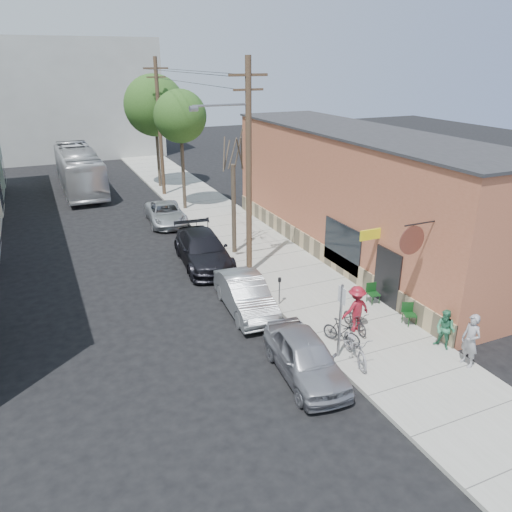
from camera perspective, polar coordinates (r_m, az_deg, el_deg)
name	(u,v)px	position (r m, az deg, el deg)	size (l,w,h in m)	color
ground	(238,326)	(20.25, -2.11, -7.98)	(120.00, 120.00, 0.00)	black
sidewalk	(234,230)	(31.03, -2.48, 2.97)	(4.50, 58.00, 0.15)	#A4A498
cafe_building	(358,194)	(27.22, 11.60, 6.95)	(6.60, 20.20, 6.61)	#AC5D40
end_cap_building	(70,99)	(58.67, -20.48, 16.47)	(18.00, 8.00, 12.00)	#ACADA7
sign_post	(341,314)	(17.49, 9.64, -6.57)	(0.07, 0.45, 2.80)	slate
parking_meter_near	(280,287)	(21.25, 2.70, -3.51)	(0.14, 0.14, 1.24)	slate
parking_meter_far	(208,224)	(29.34, -5.53, 3.64)	(0.14, 0.14, 1.24)	slate
utility_pole_near	(248,167)	(23.13, -0.98, 10.18)	(3.57, 0.28, 10.00)	#503A28
utility_pole_far	(160,126)	(38.95, -10.95, 14.41)	(1.80, 0.28, 10.00)	#503A28
tree_bare	(234,210)	(26.55, -2.56, 5.33)	(0.24, 0.24, 4.81)	#44392C
tree_leafy_mid	(180,117)	(34.61, -8.66, 15.47)	(3.50, 3.50, 8.04)	#44392C
tree_leafy_far	(155,106)	(41.54, -11.52, 16.49)	(4.76, 4.76, 8.80)	#44392C
patio_chair_a	(374,294)	(22.09, 13.29, -4.21)	(0.50, 0.50, 0.88)	#0F3813
patio_chair_b	(410,314)	(20.77, 17.18, -6.37)	(0.50, 0.50, 0.88)	#0F3813
patron_grey	(471,340)	(18.63, 23.33, -8.85)	(0.70, 0.46, 1.92)	#949298
patron_green	(445,330)	(19.42, 20.81, -7.86)	(0.74, 0.57, 1.52)	#338159
cyclist	(356,309)	(19.60, 11.36, -5.92)	(1.20, 0.69, 1.86)	maroon
cyclist_bike	(355,320)	(19.83, 11.25, -7.20)	(0.57, 1.63, 0.86)	black
parked_bike_a	(342,332)	(18.85, 9.77, -8.56)	(0.45, 1.58, 0.95)	black
parked_bike_b	(355,346)	(17.96, 11.28, -10.09)	(0.72, 2.06, 1.08)	gray
car_0	(305,357)	(17.05, 5.64, -11.38)	(1.77, 4.40, 1.50)	#9E9EA6
car_1	(246,295)	(21.04, -1.21, -4.46)	(1.59, 4.57, 1.50)	#A3A7AA
car_2	(203,250)	(25.87, -6.07, 0.74)	(2.32, 5.70, 1.65)	black
car_3	(166,213)	(32.88, -10.27, 4.80)	(2.21, 4.78, 1.33)	#B7BBBF
bus	(79,170)	(43.07, -19.57, 9.29)	(2.82, 12.07, 3.36)	silver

